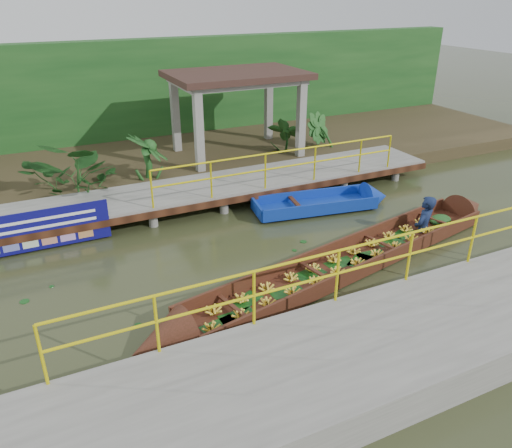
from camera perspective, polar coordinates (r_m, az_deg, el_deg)
name	(u,v)px	position (r m, az deg, el deg)	size (l,w,h in m)	color
ground	(228,264)	(11.36, -3.17, -4.58)	(80.00, 80.00, 0.00)	#2D3319
land_strip	(145,161)	(17.89, -12.57, 7.05)	(30.00, 8.00, 0.45)	#342C1A
far_dock	(181,193)	(14.09, -8.54, 3.47)	(16.00, 2.06, 1.66)	slate
near_dock	(383,351)	(8.66, 14.37, -13.85)	(18.00, 2.40, 1.73)	slate
pavilion	(237,84)	(17.06, -2.23, 15.74)	(4.40, 3.00, 3.00)	slate
foliage_backdrop	(124,96)	(19.83, -14.87, 13.90)	(30.00, 0.80, 4.00)	#144016
vendor_boat	(362,251)	(11.59, 12.01, -3.07)	(10.55, 3.20, 2.31)	#351C0E
moored_blue_boat	(345,201)	(14.44, 10.19, 2.58)	(4.07, 1.62, 0.94)	#0E2E9A
blue_banner	(40,230)	(12.69, -23.47, -0.61)	(3.17, 0.04, 0.99)	#0E0C62
tropical_plants	(138,153)	(15.40, -13.33, 7.91)	(14.23, 1.23, 1.54)	#144016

